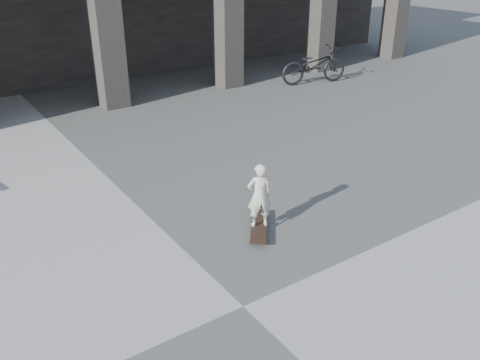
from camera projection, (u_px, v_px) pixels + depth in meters
ground at (243, 306)px, 6.05m from camera, size 90.00×90.00×0.00m
longboard at (259, 226)px, 7.58m from camera, size 0.80×0.94×0.10m
child at (259, 195)px, 7.35m from camera, size 0.43×0.36×1.00m
bicycle at (314, 65)px, 15.14m from camera, size 2.18×1.21×1.09m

